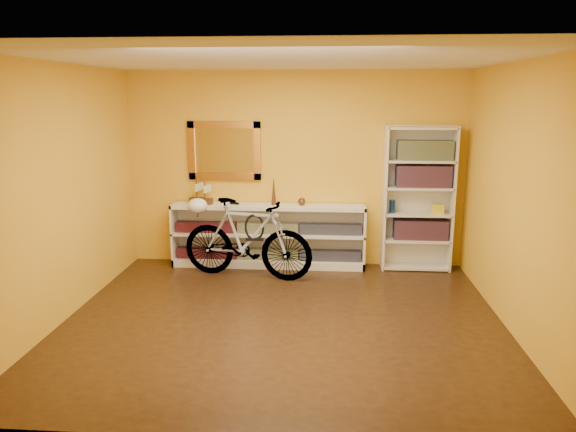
# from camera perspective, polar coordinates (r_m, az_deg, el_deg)

# --- Properties ---
(floor) EXTENTS (4.50, 4.00, 0.01)m
(floor) POSITION_cam_1_polar(r_m,az_deg,el_deg) (5.68, -0.53, -11.00)
(floor) COLOR black
(floor) RESTS_ON ground
(ceiling) EXTENTS (4.50, 4.00, 0.01)m
(ceiling) POSITION_cam_1_polar(r_m,az_deg,el_deg) (5.22, -0.59, 16.29)
(ceiling) COLOR silver
(ceiling) RESTS_ON ground
(back_wall) EXTENTS (4.50, 0.01, 2.60)m
(back_wall) POSITION_cam_1_polar(r_m,az_deg,el_deg) (7.27, 0.76, 4.93)
(back_wall) COLOR gold
(back_wall) RESTS_ON ground
(left_wall) EXTENTS (0.01, 4.00, 2.60)m
(left_wall) POSITION_cam_1_polar(r_m,az_deg,el_deg) (5.92, -22.88, 2.18)
(left_wall) COLOR gold
(left_wall) RESTS_ON ground
(right_wall) EXTENTS (0.01, 4.00, 2.60)m
(right_wall) POSITION_cam_1_polar(r_m,az_deg,el_deg) (5.58, 23.19, 1.58)
(right_wall) COLOR gold
(right_wall) RESTS_ON ground
(gilt_mirror) EXTENTS (0.98, 0.06, 0.78)m
(gilt_mirror) POSITION_cam_1_polar(r_m,az_deg,el_deg) (7.32, -6.75, 6.87)
(gilt_mirror) COLOR #985D1B
(gilt_mirror) RESTS_ON back_wall
(wall_socket) EXTENTS (0.09, 0.02, 0.09)m
(wall_socket) POSITION_cam_1_polar(r_m,az_deg,el_deg) (7.46, 7.65, -3.21)
(wall_socket) COLOR silver
(wall_socket) RESTS_ON back_wall
(console_unit) EXTENTS (2.60, 0.35, 0.85)m
(console_unit) POSITION_cam_1_polar(r_m,az_deg,el_deg) (7.28, -2.11, -2.08)
(console_unit) COLOR silver
(console_unit) RESTS_ON floor
(cd_row_lower) EXTENTS (2.50, 0.13, 0.14)m
(cd_row_lower) POSITION_cam_1_polar(r_m,az_deg,el_deg) (7.33, -2.12, -4.05)
(cd_row_lower) COLOR black
(cd_row_lower) RESTS_ON console_unit
(cd_row_upper) EXTENTS (2.50, 0.13, 0.14)m
(cd_row_upper) POSITION_cam_1_polar(r_m,az_deg,el_deg) (7.24, -2.14, -1.28)
(cd_row_upper) COLOR navy
(cd_row_upper) RESTS_ON console_unit
(model_ship) EXTENTS (0.34, 0.20, 0.38)m
(model_ship) POSITION_cam_1_polar(r_m,az_deg,el_deg) (7.31, -9.23, 2.74)
(model_ship) COLOR #3F2411
(model_ship) RESTS_ON console_unit
(toy_car) EXTENTS (0.00, 0.00, 0.00)m
(toy_car) POSITION_cam_1_polar(r_m,az_deg,el_deg) (7.25, -5.68, 1.25)
(toy_car) COLOR black
(toy_car) RESTS_ON console_unit
(bronze_ornament) EXTENTS (0.07, 0.07, 0.39)m
(bronze_ornament) POSITION_cam_1_polar(r_m,az_deg,el_deg) (7.14, -1.52, 2.71)
(bronze_ornament) COLOR brown
(bronze_ornament) RESTS_ON console_unit
(decorative_orb) EXTENTS (0.10, 0.10, 0.10)m
(decorative_orb) POSITION_cam_1_polar(r_m,az_deg,el_deg) (7.14, 1.46, 1.54)
(decorative_orb) COLOR brown
(decorative_orb) RESTS_ON console_unit
(bookcase) EXTENTS (0.90, 0.30, 1.90)m
(bookcase) POSITION_cam_1_polar(r_m,az_deg,el_deg) (7.25, 13.59, 1.75)
(bookcase) COLOR silver
(bookcase) RESTS_ON floor
(book_row_a) EXTENTS (0.70, 0.22, 0.26)m
(book_row_a) POSITION_cam_1_polar(r_m,az_deg,el_deg) (7.34, 13.82, -1.36)
(book_row_a) COLOR maroon
(book_row_a) RESTS_ON bookcase
(book_row_b) EXTENTS (0.70, 0.22, 0.28)m
(book_row_b) POSITION_cam_1_polar(r_m,az_deg,el_deg) (7.21, 14.11, 4.13)
(book_row_b) COLOR maroon
(book_row_b) RESTS_ON bookcase
(book_row_c) EXTENTS (0.70, 0.22, 0.25)m
(book_row_c) POSITION_cam_1_polar(r_m,az_deg,el_deg) (7.17, 14.25, 6.77)
(book_row_c) COLOR #1B4F5F
(book_row_c) RESTS_ON bookcase
(travel_mug) EXTENTS (0.08, 0.08, 0.17)m
(travel_mug) POSITION_cam_1_polar(r_m,az_deg,el_deg) (7.20, 10.97, 1.00)
(travel_mug) COLOR #163997
(travel_mug) RESTS_ON bookcase
(red_tin) EXTENTS (0.15, 0.15, 0.16)m
(red_tin) POSITION_cam_1_polar(r_m,az_deg,el_deg) (7.16, 12.21, 6.51)
(red_tin) COLOR maroon
(red_tin) RESTS_ON bookcase
(yellow_bag) EXTENTS (0.17, 0.13, 0.13)m
(yellow_bag) POSITION_cam_1_polar(r_m,az_deg,el_deg) (7.28, 15.54, 0.71)
(yellow_bag) COLOR yellow
(yellow_bag) RESTS_ON bookcase
(bicycle) EXTENTS (0.79, 1.79, 1.02)m
(bicycle) POSITION_cam_1_polar(r_m,az_deg,el_deg) (6.81, -4.37, -2.40)
(bicycle) COLOR silver
(bicycle) RESTS_ON floor
(helmet) EXTENTS (0.25, 0.24, 0.19)m
(helmet) POSITION_cam_1_polar(r_m,az_deg,el_deg) (6.98, -9.55, 1.09)
(helmet) COLOR white
(helmet) RESTS_ON bicycle
(u_lock) EXTENTS (0.25, 0.03, 0.25)m
(u_lock) POSITION_cam_1_polar(r_m,az_deg,el_deg) (6.74, -3.57, -1.20)
(u_lock) COLOR black
(u_lock) RESTS_ON bicycle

